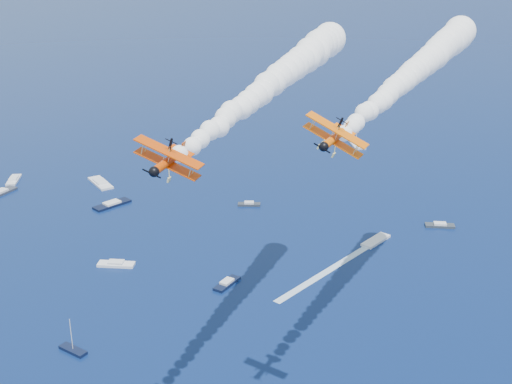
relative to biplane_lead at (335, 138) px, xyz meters
name	(u,v)px	position (x,y,z in m)	size (l,w,h in m)	color
biplane_lead	(335,138)	(0.00, 0.00, 0.00)	(8.18, 9.17, 5.53)	#FF6605
biplane_trail	(169,161)	(-23.26, 1.55, 0.02)	(8.04, 9.02, 5.43)	#D84204
smoke_trail_lead	(413,72)	(28.79, 18.46, 2.64)	(59.12, 40.26, 11.87)	white
smoke_trail_trail	(273,82)	(3.32, 23.07, 2.66)	(55.08, 45.87, 11.87)	white
spectator_boats	(95,238)	(-9.70, 100.26, -55.19)	(225.69, 180.77, 0.70)	black
boat_wakes	(475,277)	(68.06, 34.20, -55.51)	(101.64, 47.87, 0.04)	white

